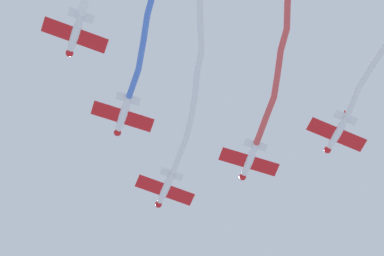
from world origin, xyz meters
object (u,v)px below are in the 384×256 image
(airplane_lead, at_px, (165,189))
(airplane_right_wing, at_px, (249,161))
(airplane_trail, at_px, (337,134))
(airplane_left_wing, at_px, (123,116))
(airplane_slot, at_px, (75,34))

(airplane_lead, height_order, airplane_right_wing, airplane_right_wing)
(airplane_lead, relative_size, airplane_trail, 1.00)
(airplane_left_wing, xyz_separation_m, airplane_right_wing, (-15.13, -2.01, 0.30))
(airplane_lead, distance_m, airplane_right_wing, 10.27)
(airplane_lead, relative_size, airplane_left_wing, 1.01)
(airplane_left_wing, xyz_separation_m, airplane_slot, (6.66, 7.81, -0.30))
(airplane_lead, distance_m, airplane_slot, 20.53)
(airplane_left_wing, distance_m, airplane_trail, 23.88)
(airplane_right_wing, bearing_deg, airplane_left_wing, 93.79)
(airplane_right_wing, xyz_separation_m, airplane_slot, (21.78, 9.83, -0.60))
(airplane_slot, xyz_separation_m, airplane_trail, (-30.24, -4.03, 0.30))
(airplane_left_wing, bearing_deg, airplane_lead, -44.93)
(airplane_right_wing, bearing_deg, airplane_lead, 51.83)
(airplane_lead, height_order, airplane_trail, same)
(airplane_left_wing, relative_size, airplane_trail, 0.99)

